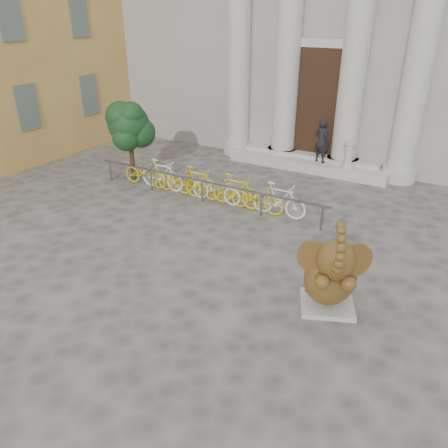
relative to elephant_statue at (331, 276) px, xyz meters
The scene contains 7 objects.
ground 3.79m from the elephant_statue, 156.65° to the right, with size 80.00×80.00×0.00m, color #474442.
entrance_steps 8.65m from the elephant_statue, 113.25° to the left, with size 6.00×1.20×0.36m, color #A8A59E.
elephant_statue is the anchor object (origin of this frame).
bike_rack 6.15m from the elephant_statue, 145.51° to the left, with size 8.00×0.53×1.00m.
tree 9.12m from the elephant_statue, 155.66° to the left, with size 1.57×1.43×2.72m.
pedestrian 8.36m from the elephant_statue, 110.40° to the left, with size 0.57×0.37×1.56m, color black.
balustrade_post 7.85m from the elephant_statue, 103.56° to the left, with size 0.39×0.39×0.95m.
Camera 1 is at (5.21, -5.72, 5.38)m, focal length 35.00 mm.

